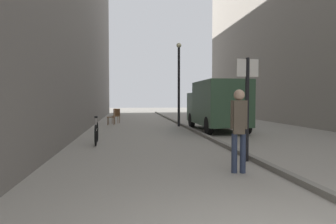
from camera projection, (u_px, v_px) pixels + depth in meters
ground_plane at (161, 132)px, 14.41m from camera, size 80.00×80.00×0.00m
kerb_strip at (193, 130)px, 14.62m from camera, size 0.16×40.00×0.12m
pedestrian_main_foreground at (239, 125)px, 6.37m from camera, size 0.35×0.24×1.77m
delivery_van at (217, 105)px, 14.94m from camera, size 1.98×5.02×2.42m
street_sign_post at (247, 100)px, 7.55m from camera, size 0.60×0.12×2.60m
lamp_post at (179, 79)px, 17.17m from camera, size 0.28×0.28×4.76m
bicycle_leaning at (96, 133)px, 10.56m from camera, size 0.16×1.77×0.98m
cafe_chair_near_window at (113, 116)px, 18.35m from camera, size 0.48×0.48×0.94m
cafe_chair_by_doorway at (116, 115)px, 19.49m from camera, size 0.53×0.53×0.94m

